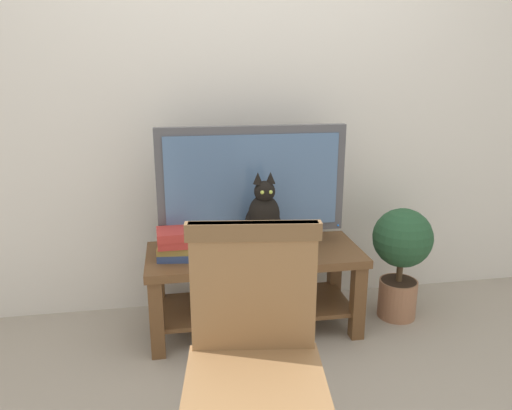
{
  "coord_description": "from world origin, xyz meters",
  "views": [
    {
      "loc": [
        -0.41,
        -1.94,
        1.43
      ],
      "look_at": [
        -0.0,
        0.44,
        0.74
      ],
      "focal_mm": 34.08,
      "sensor_mm": 36.0,
      "label": 1
    }
  ],
  "objects_px": {
    "potted_plant": "(401,252)",
    "wooden_chair": "(255,349)",
    "media_box": "(263,250)",
    "tv_stand": "(254,275)",
    "tv": "(252,185)",
    "cat": "(264,219)",
    "book_stack": "(175,245)"
  },
  "relations": [
    {
      "from": "potted_plant",
      "to": "wooden_chair",
      "type": "bearing_deg",
      "value": -134.42
    },
    {
      "from": "media_box",
      "to": "wooden_chair",
      "type": "xyz_separation_m",
      "value": [
        -0.22,
        -1.01,
        0.06
      ]
    },
    {
      "from": "tv_stand",
      "to": "tv",
      "type": "relative_size",
      "value": 1.15
    },
    {
      "from": "media_box",
      "to": "cat",
      "type": "xyz_separation_m",
      "value": [
        0.0,
        -0.01,
        0.17
      ]
    },
    {
      "from": "media_box",
      "to": "book_stack",
      "type": "relative_size",
      "value": 2.04
    },
    {
      "from": "potted_plant",
      "to": "media_box",
      "type": "bearing_deg",
      "value": -176.91
    },
    {
      "from": "media_box",
      "to": "book_stack",
      "type": "xyz_separation_m",
      "value": [
        -0.46,
        0.01,
        0.05
      ]
    },
    {
      "from": "wooden_chair",
      "to": "book_stack",
      "type": "distance_m",
      "value": 1.05
    },
    {
      "from": "cat",
      "to": "book_stack",
      "type": "xyz_separation_m",
      "value": [
        -0.46,
        0.03,
        -0.12
      ]
    },
    {
      "from": "potted_plant",
      "to": "book_stack",
      "type": "bearing_deg",
      "value": -178.62
    },
    {
      "from": "tv",
      "to": "potted_plant",
      "type": "relative_size",
      "value": 1.53
    },
    {
      "from": "tv_stand",
      "to": "wooden_chair",
      "type": "bearing_deg",
      "value": -99.62
    },
    {
      "from": "book_stack",
      "to": "cat",
      "type": "bearing_deg",
      "value": -3.46
    },
    {
      "from": "cat",
      "to": "tv",
      "type": "bearing_deg",
      "value": 104.51
    },
    {
      "from": "tv",
      "to": "media_box",
      "type": "distance_m",
      "value": 0.35
    },
    {
      "from": "cat",
      "to": "wooden_chair",
      "type": "bearing_deg",
      "value": -102.31
    },
    {
      "from": "cat",
      "to": "potted_plant",
      "type": "relative_size",
      "value": 0.61
    },
    {
      "from": "tv",
      "to": "cat",
      "type": "bearing_deg",
      "value": -75.49
    },
    {
      "from": "cat",
      "to": "book_stack",
      "type": "relative_size",
      "value": 1.92
    },
    {
      "from": "tv_stand",
      "to": "book_stack",
      "type": "xyz_separation_m",
      "value": [
        -0.42,
        -0.04,
        0.22
      ]
    },
    {
      "from": "wooden_chair",
      "to": "potted_plant",
      "type": "bearing_deg",
      "value": 45.58
    },
    {
      "from": "tv_stand",
      "to": "cat",
      "type": "bearing_deg",
      "value": -61.78
    },
    {
      "from": "wooden_chair",
      "to": "book_stack",
      "type": "bearing_deg",
      "value": 103.41
    },
    {
      "from": "tv_stand",
      "to": "potted_plant",
      "type": "relative_size",
      "value": 1.75
    },
    {
      "from": "tv_stand",
      "to": "cat",
      "type": "height_order",
      "value": "cat"
    },
    {
      "from": "tv_stand",
      "to": "media_box",
      "type": "distance_m",
      "value": 0.18
    },
    {
      "from": "media_box",
      "to": "tv",
      "type": "bearing_deg",
      "value": 105.56
    },
    {
      "from": "tv",
      "to": "media_box",
      "type": "bearing_deg",
      "value": -74.44
    },
    {
      "from": "media_box",
      "to": "wooden_chair",
      "type": "relative_size",
      "value": 0.46
    },
    {
      "from": "media_box",
      "to": "wooden_chair",
      "type": "distance_m",
      "value": 1.04
    },
    {
      "from": "tv_stand",
      "to": "media_box",
      "type": "height_order",
      "value": "media_box"
    },
    {
      "from": "wooden_chair",
      "to": "potted_plant",
      "type": "relative_size",
      "value": 1.42
    }
  ]
}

